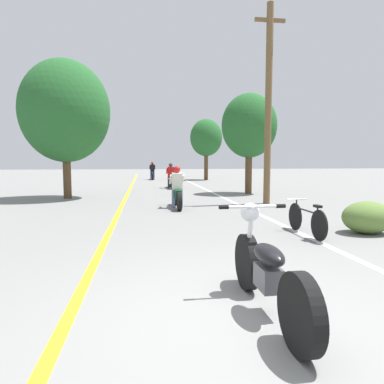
# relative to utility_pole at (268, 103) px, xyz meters

# --- Properties ---
(ground_plane) EXTENTS (120.00, 120.00, 0.00)m
(ground_plane) POSITION_rel_utility_pole_xyz_m (-3.52, -8.78, -3.63)
(ground_plane) COLOR slate
(lane_stripe_center) EXTENTS (0.14, 48.00, 0.01)m
(lane_stripe_center) POSITION_rel_utility_pole_xyz_m (-5.22, 3.29, -3.62)
(lane_stripe_center) COLOR yellow
(lane_stripe_center) RESTS_ON ground
(lane_stripe_edge) EXTENTS (0.14, 48.00, 0.01)m
(lane_stripe_edge) POSITION_rel_utility_pole_xyz_m (-1.11, 3.29, -3.62)
(lane_stripe_edge) COLOR white
(lane_stripe_edge) RESTS_ON ground
(utility_pole) EXTENTS (1.10, 0.24, 7.07)m
(utility_pole) POSITION_rel_utility_pole_xyz_m (0.00, 0.00, 0.00)
(utility_pole) COLOR brown
(utility_pole) RESTS_ON ground
(roadside_tree_right_near) EXTENTS (2.62, 2.36, 4.72)m
(roadside_tree_right_near) POSITION_rel_utility_pole_xyz_m (0.51, 3.84, -0.43)
(roadside_tree_right_near) COLOR #513A23
(roadside_tree_right_near) RESTS_ON ground
(roadside_tree_right_far) EXTENTS (2.61, 2.35, 4.93)m
(roadside_tree_right_far) POSITION_rel_utility_pole_xyz_m (0.61, 15.60, -0.23)
(roadside_tree_right_far) COLOR #513A23
(roadside_tree_right_far) RESTS_ON ground
(roadside_tree_left) EXTENTS (3.62, 3.25, 5.66)m
(roadside_tree_left) POSITION_rel_utility_pole_xyz_m (-7.60, 2.82, -0.05)
(roadside_tree_left) COLOR #513A23
(roadside_tree_left) RESTS_ON ground
(roadside_bush) EXTENTS (1.10, 0.88, 0.70)m
(roadside_bush) POSITION_rel_utility_pole_xyz_m (0.34, -5.24, -3.28)
(roadside_bush) COLOR #5B7A38
(roadside_bush) RESTS_ON ground
(motorcycle_foreground) EXTENTS (0.79, 2.12, 1.08)m
(motorcycle_foreground) POSITION_rel_utility_pole_xyz_m (-3.21, -8.66, -3.18)
(motorcycle_foreground) COLOR black
(motorcycle_foreground) RESTS_ON ground
(motorcycle_rider_lead) EXTENTS (0.50, 2.02, 1.39)m
(motorcycle_rider_lead) POSITION_rel_utility_pole_xyz_m (-3.35, -0.65, -3.10)
(motorcycle_rider_lead) COLOR black
(motorcycle_rider_lead) RESTS_ON ground
(motorcycle_rider_mid) EXTENTS (0.50, 2.18, 1.44)m
(motorcycle_rider_mid) POSITION_rel_utility_pole_xyz_m (-2.92, 7.55, -3.09)
(motorcycle_rider_mid) COLOR black
(motorcycle_rider_mid) RESTS_ON ground
(motorcycle_rider_far) EXTENTS (0.50, 2.03, 1.47)m
(motorcycle_rider_far) POSITION_rel_utility_pole_xyz_m (-3.73, 16.58, -3.07)
(motorcycle_rider_far) COLOR black
(motorcycle_rider_far) RESTS_ON ground
(bicycle_parked) EXTENTS (0.44, 1.69, 0.72)m
(bicycle_parked) POSITION_rel_utility_pole_xyz_m (-1.06, -5.23, -3.29)
(bicycle_parked) COLOR black
(bicycle_parked) RESTS_ON ground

